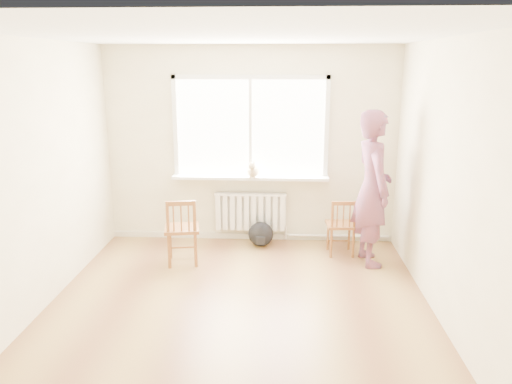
# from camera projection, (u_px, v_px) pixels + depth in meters

# --- Properties ---
(floor) EXTENTS (4.50, 4.50, 0.00)m
(floor) POSITION_uv_depth(u_px,v_px,m) (237.00, 314.00, 5.04)
(floor) COLOR #9D7840
(floor) RESTS_ON ground
(ceiling) EXTENTS (4.50, 4.50, 0.00)m
(ceiling) POSITION_uv_depth(u_px,v_px,m) (234.00, 35.00, 4.36)
(ceiling) COLOR white
(ceiling) RESTS_ON back_wall
(back_wall) EXTENTS (4.00, 0.01, 2.70)m
(back_wall) POSITION_uv_depth(u_px,v_px,m) (251.00, 146.00, 6.87)
(back_wall) COLOR #F0E6C0
(back_wall) RESTS_ON ground
(window) EXTENTS (2.12, 0.05, 1.42)m
(window) POSITION_uv_depth(u_px,v_px,m) (251.00, 124.00, 6.77)
(window) COLOR white
(window) RESTS_ON back_wall
(windowsill) EXTENTS (2.15, 0.22, 0.04)m
(windowsill) POSITION_uv_depth(u_px,v_px,m) (250.00, 177.00, 6.87)
(windowsill) COLOR white
(windowsill) RESTS_ON back_wall
(radiator) EXTENTS (1.00, 0.12, 0.55)m
(radiator) POSITION_uv_depth(u_px,v_px,m) (250.00, 211.00, 7.01)
(radiator) COLOR white
(radiator) RESTS_ON back_wall
(heating_pipe) EXTENTS (1.40, 0.04, 0.04)m
(heating_pipe) POSITION_uv_depth(u_px,v_px,m) (338.00, 236.00, 7.07)
(heating_pipe) COLOR silver
(heating_pipe) RESTS_ON back_wall
(baseboard) EXTENTS (4.00, 0.03, 0.08)m
(baseboard) POSITION_uv_depth(u_px,v_px,m) (251.00, 236.00, 7.19)
(baseboard) COLOR beige
(baseboard) RESTS_ON ground
(chair_left) EXTENTS (0.49, 0.47, 0.86)m
(chair_left) POSITION_uv_depth(u_px,v_px,m) (182.00, 231.00, 6.19)
(chair_left) COLOR #94532B
(chair_left) RESTS_ON floor
(chair_right) EXTENTS (0.40, 0.38, 0.76)m
(chair_right) POSITION_uv_depth(u_px,v_px,m) (341.00, 227.00, 6.51)
(chair_right) COLOR #94532B
(chair_right) RESTS_ON floor
(person) EXTENTS (0.57, 0.77, 1.93)m
(person) POSITION_uv_depth(u_px,v_px,m) (372.00, 188.00, 6.12)
(person) COLOR #C2404D
(person) RESTS_ON floor
(cat) EXTENTS (0.18, 0.37, 0.25)m
(cat) POSITION_uv_depth(u_px,v_px,m) (253.00, 170.00, 6.76)
(cat) COLOR beige
(cat) RESTS_ON windowsill
(backpack) EXTENTS (0.38, 0.30, 0.34)m
(backpack) POSITION_uv_depth(u_px,v_px,m) (261.00, 234.00, 6.87)
(backpack) COLOR black
(backpack) RESTS_ON floor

